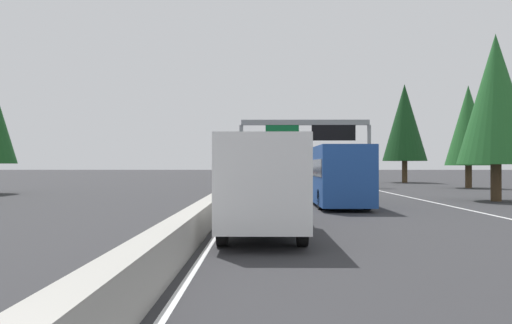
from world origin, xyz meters
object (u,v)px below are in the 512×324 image
conifer_right_near (468,125)px  bus_mid_left (332,173)px  minivan_far_left (289,170)px  oncoming_far (236,173)px  conifer_right_mid (405,123)px  box_truck_distant_b (262,182)px  sign_gantry_overhead (307,134)px  sedan_mid_center (333,179)px  conifer_right_foreground (496,99)px  oncoming_near (234,173)px

conifer_right_near → bus_mid_left: bearing=139.5°
minivan_far_left → oncoming_far: 36.84m
minivan_far_left → conifer_right_mid: size_ratio=0.41×
box_truck_distant_b → conifer_right_near: 35.90m
sign_gantry_overhead → minivan_far_left: sign_gantry_overhead is taller
sign_gantry_overhead → oncoming_far: (42.32, 9.00, -4.50)m
box_truck_distant_b → oncoming_far: 73.46m
bus_mid_left → sedan_mid_center: bus_mid_left is taller
sedan_mid_center → oncoming_far: (37.96, 12.18, 0.00)m
bus_mid_left → conifer_right_near: conifer_right_near is taller
conifer_right_foreground → conifer_right_mid: 30.89m
conifer_right_foreground → oncoming_far: bearing=17.2°
sign_gantry_overhead → sedan_mid_center: size_ratio=2.88×
oncoming_near → sedan_mid_center: bearing=23.3°
oncoming_far → conifer_right_near: bearing=29.0°
box_truck_distant_b → bus_mid_left: bearing=-18.5°
minivan_far_left → conifer_right_mid: 65.32m
bus_mid_left → sign_gantry_overhead: bearing=-1.3°
box_truck_distant_b → bus_mid_left: (11.81, -3.96, 0.11)m
oncoming_near → minivan_far_left: bearing=165.3°
oncoming_near → conifer_right_near: bearing=35.6°
bus_mid_left → sedan_mid_center: (23.54, -3.60, -1.03)m
sign_gantry_overhead → conifer_right_foreground: 20.04m
conifer_right_mid → sedan_mid_center: bearing=130.8°
sign_gantry_overhead → sedan_mid_center: bearing=-36.1°
sedan_mid_center → minivan_far_left: (72.86, 0.37, 0.27)m
box_truck_distant_b → bus_mid_left: bus_mid_left is taller
oncoming_near → conifer_right_foreground: size_ratio=0.56×
conifer_right_foreground → conifer_right_mid: (30.65, -3.67, 1.32)m
bus_mid_left → conifer_right_mid: 35.48m
oncoming_far → conifer_right_mid: 37.37m
minivan_far_left → conifer_right_foreground: 95.18m
oncoming_far → bus_mid_left: bearing=7.9°
sedan_mid_center → conifer_right_foreground: bearing=-163.7°
conifer_right_near → oncoming_far: bearing=29.0°
bus_mid_left → sedan_mid_center: size_ratio=2.61×
box_truck_distant_b → oncoming_near: box_truck_distant_b is taller
box_truck_distant_b → minivan_far_left: bearing=-3.8°
sedan_mid_center → minivan_far_left: 72.86m
sedan_mid_center → oncoming_far: same height
bus_mid_left → conifer_right_foreground: (1.60, -10.00, 4.36)m
minivan_far_left → conifer_right_near: 79.40m
oncoming_far → sign_gantry_overhead: bearing=12.0°
sign_gantry_overhead → conifer_right_near: bearing=-94.1°
box_truck_distant_b → oncoming_near: 63.57m
minivan_far_left → oncoming_far: minivan_far_left is taller
minivan_far_left → box_truck_distant_b: bearing=176.2°
sedan_mid_center → oncoming_far: size_ratio=1.00×
conifer_right_mid → bus_mid_left: bearing=157.0°
oncoming_far → conifer_right_foreground: size_ratio=0.44×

